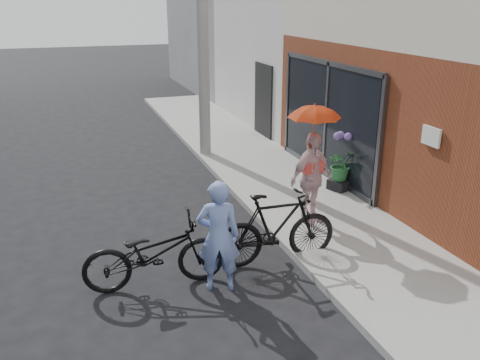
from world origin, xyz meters
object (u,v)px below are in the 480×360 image
officer (218,236)px  bike_right (276,228)px  bike_left (154,253)px  planter (340,184)px  kimono_woman (311,178)px  utility_pole (202,15)px

officer → bike_right: bearing=-142.1°
bike_left → bike_right: size_ratio=1.03×
officer → planter: size_ratio=4.11×
officer → kimono_woman: bearing=-130.5°
utility_pole → officer: size_ratio=4.34×
officer → bike_right: size_ratio=0.84×
utility_pole → officer: bearing=-104.2°
bike_left → kimono_woman: (2.94, 1.03, 0.41)m
planter → bike_right: bearing=-137.5°
officer → bike_left: 0.94m
bike_left → planter: bearing=-58.1°
utility_pole → planter: bearing=-61.3°
planter → utility_pole: bearing=118.7°
bike_left → kimono_woman: size_ratio=1.22×
utility_pole → planter: 5.13m
utility_pole → kimono_woman: 5.39m
utility_pole → bike_right: (-0.50, -5.67, -2.92)m
bike_left → kimono_woman: 3.14m
officer → utility_pole: bearing=-87.9°
utility_pole → bike_right: size_ratio=3.63×
bike_left → kimono_woman: kimono_woman is taller
bike_right → planter: bearing=-45.1°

